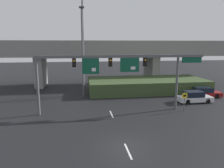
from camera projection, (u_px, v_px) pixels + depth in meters
ground_plane at (126, 146)px, 16.67m from camera, size 160.00×160.00×0.00m
lane_markings at (107, 104)px, 28.31m from camera, size 0.14×45.21×0.01m
signal_gantry at (119, 65)px, 24.12m from camera, size 18.83×0.44×6.46m
speed_limit_sign at (184, 99)px, 24.91m from camera, size 0.60×0.11×2.20m
highway_light_pole_near at (82, 50)px, 31.11m from camera, size 0.70×0.36×12.72m
highway_light_pole_far at (83, 39)px, 31.64m from camera, size 0.70×0.36×15.80m
overpass_bridge at (98, 53)px, 40.47m from camera, size 49.10×7.21×8.20m
grass_embankment at (146, 85)px, 35.92m from camera, size 18.95×8.28×1.97m
parked_sedan_near_right at (194, 97)px, 28.94m from camera, size 4.52×1.88×1.49m
parked_sedan_mid_right at (204, 92)px, 31.85m from camera, size 4.87×2.43×1.42m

